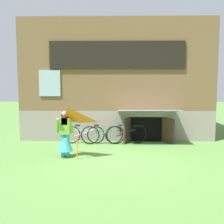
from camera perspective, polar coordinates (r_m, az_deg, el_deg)
ground_plane at (r=8.41m, az=1.07°, el=-10.77°), size 60.00×60.00×0.00m
log_house at (r=13.33m, az=1.09°, el=6.83°), size 8.44×5.66×5.26m
person at (r=8.89m, az=-10.24°, el=-5.63°), size 0.61×0.52×1.55m
kite at (r=8.16m, az=-9.49°, el=-2.27°), size 1.20×1.24×1.57m
bicycle_black at (r=10.86m, az=3.10°, el=-4.88°), size 1.73×0.24×0.79m
bicycle_green at (r=10.68m, az=-2.02°, el=-4.99°), size 1.79×0.13×0.81m
bicycle_silver at (r=10.88m, az=-6.21°, el=-4.89°), size 1.73×0.08×0.79m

